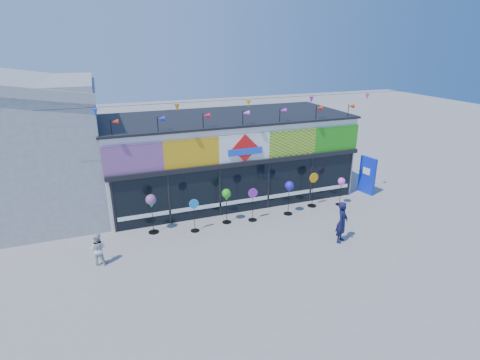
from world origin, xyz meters
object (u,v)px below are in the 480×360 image
spinner_3 (253,204)px  adult_man (342,222)px  spinner_1 (194,214)px  spinner_4 (289,188)px  spinner_2 (226,196)px  spinner_0 (151,202)px  spinner_5 (313,189)px  spinner_6 (341,183)px  blue_sign (367,175)px  child (98,249)px

spinner_3 → adult_man: size_ratio=0.90×
spinner_1 → spinner_4: size_ratio=0.90×
spinner_2 → spinner_3: (1.15, -0.20, -0.46)m
spinner_1 → spinner_0: bearing=163.8°
spinner_5 → spinner_6: size_ratio=1.21×
spinner_0 → spinner_4: spinner_0 is taller
spinner_5 → spinner_2: bearing=-177.3°
spinner_0 → spinner_2: (3.17, -0.20, -0.10)m
spinner_3 → adult_man: 3.94m
spinner_2 → spinner_1: bearing=-169.3°
blue_sign → child: blue_sign is taller
spinner_1 → spinner_3: 2.67m
adult_man → spinner_0: bearing=114.5°
spinner_5 → adult_man: 3.47m
spinner_1 → child: (-3.83, -1.23, -0.16)m
spinner_3 → spinner_5: (3.30, 0.41, 0.09)m
spinner_0 → spinner_2: bearing=-3.5°
spinner_0 → child: bearing=-141.8°
adult_man → spinner_5: bearing=38.6°
spinner_4 → spinner_5: (1.51, 0.39, -0.39)m
spinner_6 → adult_man: 3.71m
spinner_0 → spinner_4: (6.12, -0.38, -0.08)m
spinner_4 → spinner_6: size_ratio=1.15×
spinner_0 → spinner_2: size_ratio=1.08×
spinner_6 → child: spinner_6 is taller
blue_sign → adult_man: 5.78m
spinner_0 → adult_man: (6.91, -3.38, -0.52)m
blue_sign → spinner_0: blue_sign is taller
spinner_1 → spinner_2: size_ratio=0.91×
spinner_0 → spinner_6: spinner_0 is taller
spinner_0 → spinner_3: size_ratio=1.12×
spinner_1 → adult_man: (5.25, -2.90, 0.08)m
spinner_0 → child: 2.87m
spinner_3 → spinner_2: bearing=170.0°
spinner_4 → spinner_2: bearing=176.4°
adult_man → spinner_1: bearing=111.6°
spinner_2 → spinner_3: bearing=-10.0°
spinner_1 → spinner_5: size_ratio=0.85×
spinner_0 → spinner_2: spinner_0 is taller
spinner_1 → spinner_2: spinner_2 is taller
spinner_1 → adult_man: adult_man is taller
blue_sign → spinner_0: (-11.17, -0.51, 0.39)m
blue_sign → adult_man: blue_sign is taller
spinner_5 → adult_man: (-0.72, -3.39, -0.05)m
child → spinner_4: bearing=-151.3°
spinner_1 → spinner_3: size_ratio=0.95×
spinner_3 → spinner_5: spinner_5 is taller
spinner_2 → spinner_6: 5.80m
spinner_2 → child: bearing=-164.2°
spinner_2 → spinner_4: 2.95m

